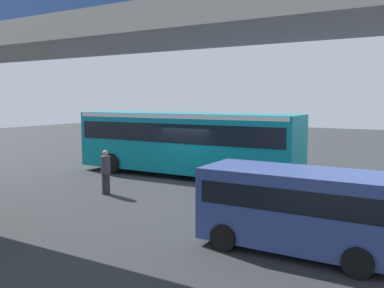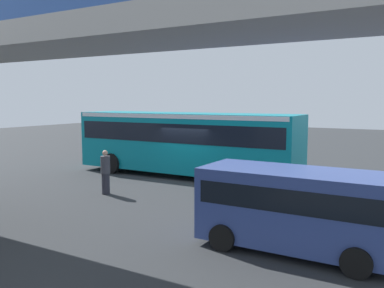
# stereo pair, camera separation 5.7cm
# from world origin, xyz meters

# --- Properties ---
(ground) EXTENTS (80.00, 80.00, 0.00)m
(ground) POSITION_xyz_m (0.00, 0.00, 0.00)
(ground) COLOR #2D3033
(city_bus) EXTENTS (11.54, 2.85, 3.15)m
(city_bus) POSITION_xyz_m (0.75, -0.69, 1.88)
(city_bus) COLOR #0C8493
(city_bus) RESTS_ON ground
(parked_van) EXTENTS (4.80, 2.17, 2.05)m
(parked_van) POSITION_xyz_m (-6.86, 6.53, 1.18)
(parked_van) COLOR #33478C
(parked_van) RESTS_ON ground
(bicycle_orange) EXTENTS (1.77, 0.44, 0.96)m
(bicycle_orange) POSITION_xyz_m (-6.86, 2.15, 0.37)
(bicycle_orange) COLOR black
(bicycle_orange) RESTS_ON ground
(bicycle_red) EXTENTS (1.77, 0.44, 0.96)m
(bicycle_red) POSITION_xyz_m (-6.73, 3.46, 0.37)
(bicycle_red) COLOR black
(bicycle_red) RESTS_ON ground
(pedestrian) EXTENTS (0.38, 0.38, 1.79)m
(pedestrian) POSITION_xyz_m (1.51, 4.27, 0.89)
(pedestrian) COLOR #2D2D38
(pedestrian) RESTS_ON ground
(traffic_sign) EXTENTS (0.08, 0.60, 2.80)m
(traffic_sign) POSITION_xyz_m (0.26, -3.19, 1.89)
(traffic_sign) COLOR slate
(traffic_sign) RESTS_ON ground
(lane_dash_leftmost) EXTENTS (2.00, 0.20, 0.01)m
(lane_dash_leftmost) POSITION_xyz_m (-6.00, -2.13, 0.00)
(lane_dash_leftmost) COLOR silver
(lane_dash_leftmost) RESTS_ON ground
(lane_dash_left) EXTENTS (2.00, 0.20, 0.01)m
(lane_dash_left) POSITION_xyz_m (-2.00, -2.13, 0.00)
(lane_dash_left) COLOR silver
(lane_dash_left) RESTS_ON ground
(lane_dash_centre) EXTENTS (2.00, 0.20, 0.01)m
(lane_dash_centre) POSITION_xyz_m (2.00, -2.13, 0.00)
(lane_dash_centre) COLOR silver
(lane_dash_centre) RESTS_ON ground
(lane_dash_right) EXTENTS (2.00, 0.20, 0.01)m
(lane_dash_right) POSITION_xyz_m (6.00, -2.13, 0.00)
(lane_dash_right) COLOR silver
(lane_dash_right) RESTS_ON ground
(pedestrian_overpass) EXTENTS (25.71, 2.60, 6.53)m
(pedestrian_overpass) POSITION_xyz_m (0.00, 9.68, 4.79)
(pedestrian_overpass) COLOR #B2ADA5
(pedestrian_overpass) RESTS_ON ground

